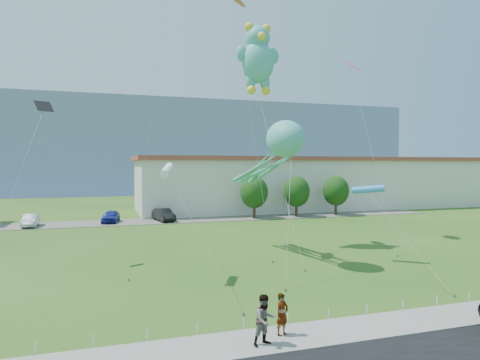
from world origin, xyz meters
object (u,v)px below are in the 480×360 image
Objects in this scene: warehouse at (326,182)px; parked_car_silver at (30,220)px; pedestrian_left at (282,314)px; teddy_bear_kite at (258,57)px; pedestrian_right at (265,320)px; parked_car_blue at (111,216)px; parked_car_black at (164,215)px; octopus_kite at (277,152)px.

warehouse is 43.68m from parked_car_silver.
pedestrian_left is 0.09× the size of teddy_bear_kite.
pedestrian_right is at bearing -121.39° from warehouse.
teddy_bear_kite reaches higher than parked_car_silver.
pedestrian_right is at bearing -70.55° from parked_car_blue.
parked_car_black reaches higher than parked_car_silver.
warehouse is 55.36m from pedestrian_right.
teddy_bear_kite is at bearing 50.70° from pedestrian_left.
warehouse is at bearing 37.04° from pedestrian_left.
pedestrian_left is 15.33m from octopus_kite.
teddy_bear_kite is (6.84, 19.56, 15.08)m from pedestrian_right.
parked_car_blue is (-5.06, 38.44, -0.29)m from pedestrian_right.
octopus_kite is (5.03, 12.73, 6.91)m from pedestrian_left.
parked_car_black is at bearing -161.28° from warehouse.
parked_car_blue is at bearing 5.80° from parked_car_silver.
teddy_bear_kite is (0.82, 6.15, 8.29)m from octopus_kite.
parked_car_silver is 1.00× the size of parked_car_blue.
warehouse is 35.11m from parked_car_blue.
pedestrian_left is 37.15m from parked_car_black.
parked_car_black is 0.25× the size of teddy_bear_kite.
pedestrian_left is at bearing -101.80° from parked_car_black.
pedestrian_right reaches higher than parked_car_silver.
warehouse reaches higher than pedestrian_right.
octopus_kite reaches higher than parked_car_silver.
pedestrian_left is 38.25m from parked_car_blue.
warehouse is at bearing 44.95° from pedestrian_right.
warehouse reaches higher than parked_car_black.
pedestrian_left is 0.40× the size of parked_car_silver.
pedestrian_right is (-28.79, -47.19, -3.06)m from warehouse.
pedestrian_left reaches higher than parked_car_silver.
teddy_bear_kite is (5.84, 18.88, 15.20)m from pedestrian_left.
pedestrian_left is at bearing -107.20° from teddy_bear_kite.
parked_car_black is (14.84, 0.34, 0.07)m from parked_car_silver.
parked_car_black is (-27.62, -9.36, -3.30)m from warehouse.
pedestrian_left is at bearing -120.86° from warehouse.
pedestrian_right is 16.19m from octopus_kite.
parked_car_black is (1.17, 37.82, -0.23)m from pedestrian_right.
pedestrian_left is 39.63m from parked_car_silver.
parked_car_blue is (-6.05, 37.77, -0.16)m from pedestrian_left.
pedestrian_right is 0.46× the size of parked_car_blue.
parked_car_silver is 31.91m from octopus_kite.
pedestrian_left is (-27.79, -46.51, -3.18)m from warehouse.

